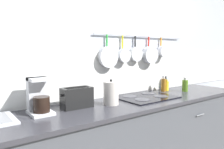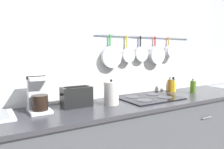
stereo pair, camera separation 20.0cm
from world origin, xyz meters
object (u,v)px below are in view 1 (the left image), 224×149
object	(u,v)px
coffee_maker	(39,98)
toaster	(77,98)
bottle_olive_oil	(165,84)
kettle	(111,93)
bottle_vinegar	(163,85)
bottle_sesame_oil	(185,85)
bottle_hot_sauce	(166,86)

from	to	relation	value
coffee_maker	toaster	distance (m)	0.33
coffee_maker	toaster	xyz separation A→B (m)	(0.33, -0.02, -0.03)
bottle_olive_oil	kettle	bearing A→B (deg)	-167.06
kettle	bottle_olive_oil	bearing A→B (deg)	12.94
coffee_maker	kettle	xyz separation A→B (m)	(0.64, -0.11, -0.01)
coffee_maker	bottle_vinegar	world-z (taller)	coffee_maker
bottle_olive_oil	bottle_sesame_oil	size ratio (longest dim) A/B	0.97
kettle	bottle_sesame_oil	distance (m)	1.14
bottle_vinegar	bottle_sesame_oil	xyz separation A→B (m)	(0.21, -0.16, -0.01)
kettle	bottle_sesame_oil	size ratio (longest dim) A/B	1.36
bottle_vinegar	bottle_sesame_oil	world-z (taller)	bottle_vinegar
bottle_vinegar	bottle_hot_sauce	world-z (taller)	bottle_vinegar
toaster	bottle_olive_oil	bearing A→B (deg)	6.66
bottle_vinegar	bottle_hot_sauce	size ratio (longest dim) A/B	1.37
coffee_maker	kettle	bearing A→B (deg)	-9.43
kettle	bottle_sesame_oil	bearing A→B (deg)	-0.21
coffee_maker	bottle_olive_oil	world-z (taller)	coffee_maker
kettle	bottle_hot_sauce	xyz separation A→B (m)	(1.00, 0.17, -0.05)
kettle	bottle_vinegar	bearing A→B (deg)	9.72
bottle_sesame_oil	coffee_maker	bearing A→B (deg)	176.46
bottle_olive_oil	bottle_hot_sauce	bearing A→B (deg)	-133.07
kettle	bottle_sesame_oil	xyz separation A→B (m)	(1.14, -0.00, -0.03)
toaster	bottle_olive_oil	xyz separation A→B (m)	(1.38, 0.16, -0.02)
bottle_vinegar	bottle_olive_oil	bearing A→B (deg)	31.66
bottle_hot_sauce	bottle_sesame_oil	bearing A→B (deg)	-51.41
bottle_vinegar	bottle_sesame_oil	size ratio (longest dim) A/B	1.10
toaster	bottle_sesame_oil	distance (m)	1.46
coffee_maker	bottle_hot_sauce	distance (m)	1.64
bottle_olive_oil	bottle_sesame_oil	xyz separation A→B (m)	(0.07, -0.25, 0.00)
bottle_vinegar	bottle_hot_sauce	xyz separation A→B (m)	(0.07, 0.01, -0.02)
bottle_vinegar	kettle	bearing A→B (deg)	-170.28
toaster	kettle	bearing A→B (deg)	-15.12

